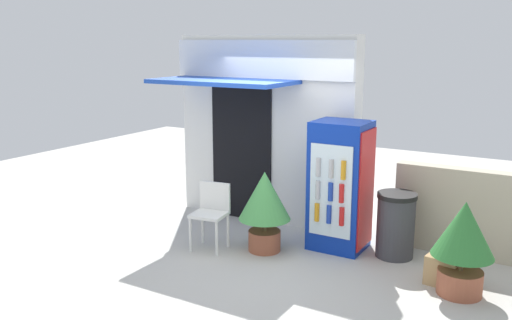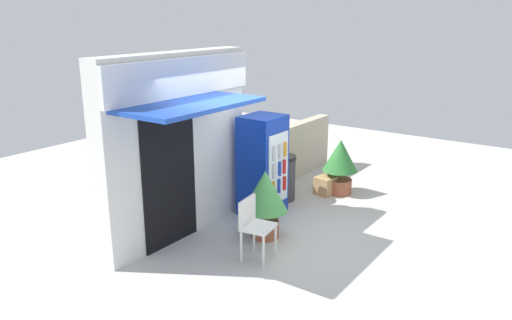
{
  "view_description": "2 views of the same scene",
  "coord_description": "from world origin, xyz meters",
  "px_view_note": "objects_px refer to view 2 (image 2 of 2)",
  "views": [
    {
      "loc": [
        3.35,
        -5.66,
        2.74
      ],
      "look_at": [
        -0.23,
        0.45,
        1.18
      ],
      "focal_mm": 38.43,
      "sensor_mm": 36.0,
      "label": 1
    },
    {
      "loc": [
        -5.92,
        -3.71,
        3.33
      ],
      "look_at": [
        0.12,
        0.58,
        1.16
      ],
      "focal_mm": 35.13,
      "sensor_mm": 36.0,
      "label": 2
    }
  ],
  "objects_px": {
    "drink_cooler": "(263,165)",
    "cardboard_box": "(325,185)",
    "trash_bin": "(282,178)",
    "potted_plant_near_shop": "(265,196)",
    "potted_plant_curbside": "(340,161)",
    "plastic_chair": "(254,223)"
  },
  "relations": [
    {
      "from": "potted_plant_curbside",
      "to": "cardboard_box",
      "type": "relative_size",
      "value": 2.98
    },
    {
      "from": "drink_cooler",
      "to": "trash_bin",
      "type": "height_order",
      "value": "drink_cooler"
    },
    {
      "from": "potted_plant_near_shop",
      "to": "potted_plant_curbside",
      "type": "relative_size",
      "value": 1.02
    },
    {
      "from": "drink_cooler",
      "to": "plastic_chair",
      "type": "relative_size",
      "value": 1.95
    },
    {
      "from": "plastic_chair",
      "to": "trash_bin",
      "type": "distance_m",
      "value": 2.4
    },
    {
      "from": "plastic_chair",
      "to": "potted_plant_curbside",
      "type": "bearing_deg",
      "value": 4.15
    },
    {
      "from": "drink_cooler",
      "to": "potted_plant_curbside",
      "type": "height_order",
      "value": "drink_cooler"
    },
    {
      "from": "drink_cooler",
      "to": "potted_plant_near_shop",
      "type": "xyz_separation_m",
      "value": [
        -0.81,
        -0.59,
        -0.19
      ]
    },
    {
      "from": "drink_cooler",
      "to": "potted_plant_near_shop",
      "type": "relative_size",
      "value": 1.6
    },
    {
      "from": "potted_plant_curbside",
      "to": "cardboard_box",
      "type": "xyz_separation_m",
      "value": [
        -0.21,
        0.19,
        -0.46
      ]
    },
    {
      "from": "drink_cooler",
      "to": "plastic_chair",
      "type": "distance_m",
      "value": 1.73
    },
    {
      "from": "trash_bin",
      "to": "cardboard_box",
      "type": "relative_size",
      "value": 2.37
    },
    {
      "from": "plastic_chair",
      "to": "potted_plant_near_shop",
      "type": "distance_m",
      "value": 0.72
    },
    {
      "from": "potted_plant_near_shop",
      "to": "trash_bin",
      "type": "bearing_deg",
      "value": 23.49
    },
    {
      "from": "potted_plant_curbside",
      "to": "potted_plant_near_shop",
      "type": "bearing_deg",
      "value": 179.22
    },
    {
      "from": "potted_plant_near_shop",
      "to": "cardboard_box",
      "type": "xyz_separation_m",
      "value": [
        2.27,
        0.15,
        -0.5
      ]
    },
    {
      "from": "plastic_chair",
      "to": "cardboard_box",
      "type": "distance_m",
      "value": 2.98
    },
    {
      "from": "drink_cooler",
      "to": "cardboard_box",
      "type": "relative_size",
      "value": 4.83
    },
    {
      "from": "potted_plant_curbside",
      "to": "drink_cooler",
      "type": "bearing_deg",
      "value": 159.39
    },
    {
      "from": "drink_cooler",
      "to": "potted_plant_curbside",
      "type": "distance_m",
      "value": 1.8
    },
    {
      "from": "trash_bin",
      "to": "plastic_chair",
      "type": "bearing_deg",
      "value": -157.08
    },
    {
      "from": "drink_cooler",
      "to": "potted_plant_curbside",
      "type": "bearing_deg",
      "value": -20.61
    }
  ]
}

